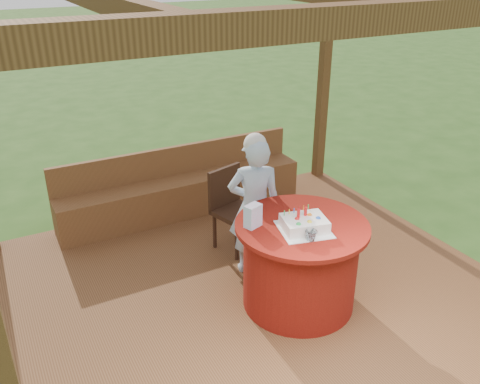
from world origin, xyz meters
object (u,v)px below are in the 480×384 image
object	(u,v)px
gift_bag	(253,216)
drinking_glass	(311,236)
bench	(183,192)
birthday_cake	(304,224)
elderly_woman	(254,205)
chair	(232,205)
table	(300,264)

from	to	relation	value
gift_bag	drinking_glass	size ratio (longest dim) A/B	2.09
drinking_glass	bench	bearing A→B (deg)	93.31
birthday_cake	gift_bag	size ratio (longest dim) A/B	2.45
gift_bag	elderly_woman	bearing A→B (deg)	39.86
birthday_cake	gift_bag	world-z (taller)	gift_bag
birthday_cake	chair	bearing A→B (deg)	90.99
table	elderly_woman	size ratio (longest dim) A/B	0.80
table	drinking_glass	world-z (taller)	drinking_glass
elderly_woman	birthday_cake	world-z (taller)	elderly_woman
birthday_cake	drinking_glass	size ratio (longest dim) A/B	5.12
bench	birthday_cake	size ratio (longest dim) A/B	6.14
table	chair	xyz separation A→B (m)	(-0.07, 1.17, 0.07)
birthday_cake	gift_bag	xyz separation A→B (m)	(-0.35, 0.25, 0.04)
chair	birthday_cake	size ratio (longest dim) A/B	1.79
birthday_cake	drinking_glass	bearing A→B (deg)	-106.98
elderly_woman	drinking_glass	world-z (taller)	elderly_woman
chair	birthday_cake	world-z (taller)	birthday_cake
gift_bag	drinking_glass	xyz separation A→B (m)	(0.29, -0.42, -0.06)
table	birthday_cake	distance (m)	0.47
bench	gift_bag	distance (m)	2.09
birthday_cake	bench	bearing A→B (deg)	94.88
elderly_woman	drinking_glass	bearing A→B (deg)	-90.34
chair	drinking_glass	bearing A→B (deg)	-91.20
bench	table	world-z (taller)	table
drinking_glass	elderly_woman	bearing A→B (deg)	89.66
chair	birthday_cake	distance (m)	1.32
bench	drinking_glass	size ratio (longest dim) A/B	31.40
chair	elderly_woman	distance (m)	0.56
chair	elderly_woman	bearing A→B (deg)	-92.73
table	gift_bag	world-z (taller)	gift_bag
bench	gift_bag	size ratio (longest dim) A/B	15.06
chair	birthday_cake	xyz separation A→B (m)	(0.02, -1.26, 0.38)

